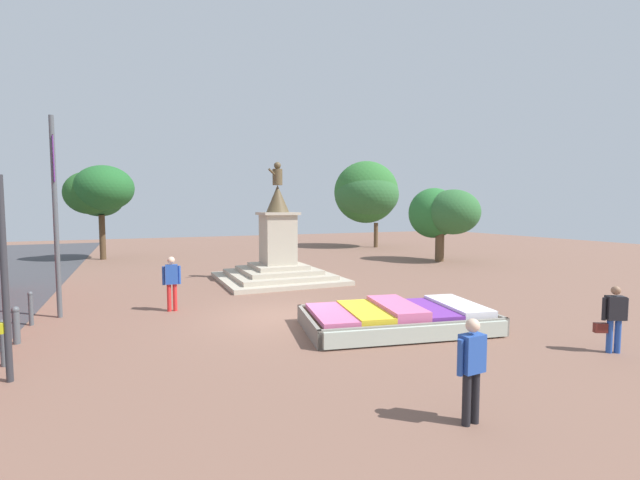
{
  "coord_description": "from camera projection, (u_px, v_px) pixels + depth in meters",
  "views": [
    {
      "loc": [
        -4.06,
        -12.17,
        3.3
      ],
      "look_at": [
        2.22,
        2.17,
        2.14
      ],
      "focal_mm": 24.0,
      "sensor_mm": 36.0,
      "label": 1
    }
  ],
  "objects": [
    {
      "name": "pedestrian_near_planter",
      "position": [
        472.0,
        364.0,
        6.48
      ],
      "size": [
        0.57,
        0.24,
        1.64
      ],
      "color": "black",
      "rests_on": "ground_plane"
    },
    {
      "name": "park_tree_behind_statue",
      "position": [
        99.0,
        193.0,
        27.1
      ],
      "size": [
        4.13,
        4.71,
        5.99
      ],
      "color": "#4C3823",
      "rests_on": "ground_plane"
    },
    {
      "name": "kerb_bollard_mid_b",
      "position": [
        16.0,
        324.0,
        10.39
      ],
      "size": [
        0.18,
        0.18,
        0.93
      ],
      "color": "#4C5156",
      "rests_on": "ground_plane"
    },
    {
      "name": "pedestrian_crossing_plaza",
      "position": [
        172.0,
        280.0,
        13.69
      ],
      "size": [
        0.57,
        0.24,
        1.76
      ],
      "color": "red",
      "rests_on": "ground_plane"
    },
    {
      "name": "banner_pole",
      "position": [
        55.0,
        213.0,
        12.71
      ],
      "size": [
        0.18,
        0.57,
        6.03
      ],
      "color": "#4C5156",
      "rests_on": "ground_plane"
    },
    {
      "name": "kerb_bollard_north",
      "position": [
        31.0,
        308.0,
        12.05
      ],
      "size": [
        0.13,
        0.13,
        0.97
      ],
      "color": "#4C5156",
      "rests_on": "ground_plane"
    },
    {
      "name": "kerb_bollard_mid_a",
      "position": [
        4.0,
        342.0,
        8.91
      ],
      "size": [
        0.15,
        0.15,
        0.99
      ],
      "color": "#4C5156",
      "rests_on": "ground_plane"
    },
    {
      "name": "park_tree_far_right",
      "position": [
        443.0,
        213.0,
        26.61
      ],
      "size": [
        3.72,
        4.35,
        4.59
      ],
      "color": "brown",
      "rests_on": "ground_plane"
    },
    {
      "name": "statue_monument",
      "position": [
        278.0,
        258.0,
        19.56
      ],
      "size": [
        5.21,
        5.21,
        5.39
      ],
      "color": "#B4AA95",
      "rests_on": "ground_plane"
    },
    {
      "name": "park_tree_far_left",
      "position": [
        366.0,
        193.0,
        36.32
      ],
      "size": [
        5.47,
        5.63,
        7.3
      ],
      "color": "brown",
      "rests_on": "ground_plane"
    },
    {
      "name": "pedestrian_with_handbag",
      "position": [
        614.0,
        316.0,
        9.72
      ],
      "size": [
        0.68,
        0.44,
        1.54
      ],
      "color": "#264CA5",
      "rests_on": "ground_plane"
    },
    {
      "name": "ground_plane",
      "position": [
        282.0,
        317.0,
        12.99
      ],
      "size": [
        77.67,
        77.67,
        0.0
      ],
      "primitive_type": "plane",
      "color": "brown"
    },
    {
      "name": "flower_planter",
      "position": [
        398.0,
        318.0,
        11.71
      ],
      "size": [
        5.49,
        3.72,
        0.7
      ],
      "color": "#38281C",
      "rests_on": "ground_plane"
    }
  ]
}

